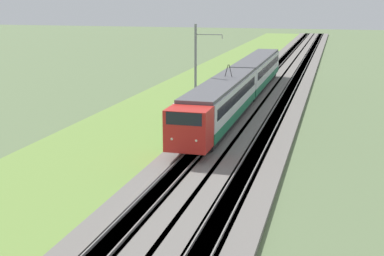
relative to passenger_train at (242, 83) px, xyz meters
The scene contains 7 objects.
ballast_main 3.71m from the passenger_train, behind, with size 240.00×4.40×0.30m.
ballast_adjacent 5.53m from the passenger_train, 125.71° to the right, with size 240.00×4.40×0.30m.
track_main 3.70m from the passenger_train, behind, with size 240.00×1.57×0.45m.
track_adjacent 5.53m from the passenger_train, 125.71° to the right, with size 240.00×1.57×0.45m.
grass_verge 7.75m from the passenger_train, 113.57° to the left, with size 240.00×11.66×0.12m.
passenger_train is the anchor object (origin of this frame).
catenary_mast_mid 7.99m from the passenger_train, 157.77° to the left, with size 0.22×2.56×8.58m.
Camera 1 is at (-0.22, -9.13, 10.74)m, focal length 50.00 mm.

